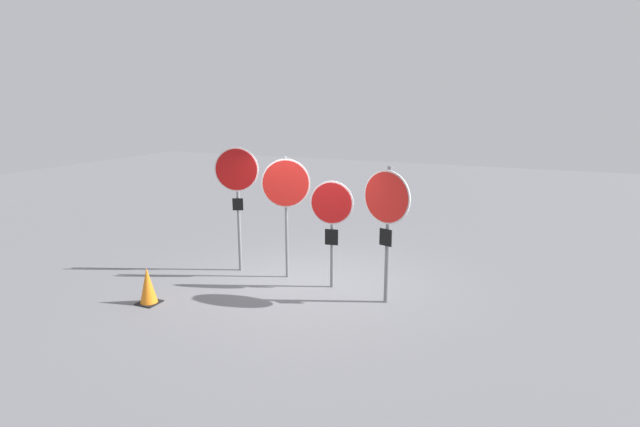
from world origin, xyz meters
TOP-DOWN VIEW (x-y plane):
  - ground_plane at (0.00, 0.00)m, footprint 40.00×40.00m
  - stop_sign_0 at (-1.68, 0.13)m, footprint 0.83×0.37m
  - stop_sign_1 at (-0.58, 0.15)m, footprint 0.88×0.42m
  - stop_sign_2 at (0.44, -0.01)m, footprint 0.81×0.18m
  - stop_sign_3 at (1.56, -0.31)m, footprint 0.88×0.32m
  - traffic_cone_0 at (-2.21, -1.98)m, footprint 0.36×0.36m

SIDE VIEW (x-z plane):
  - ground_plane at x=0.00m, z-range 0.00..0.00m
  - traffic_cone_0 at x=-2.21m, z-range 0.00..0.65m
  - stop_sign_2 at x=0.44m, z-range 0.44..2.49m
  - stop_sign_3 at x=1.56m, z-range 0.47..2.88m
  - stop_sign_1 at x=-0.58m, z-range 0.59..3.01m
  - stop_sign_0 at x=-1.68m, z-range 0.62..3.20m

